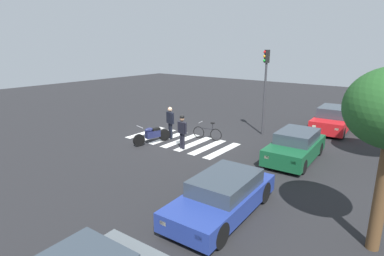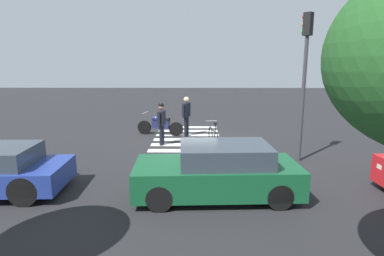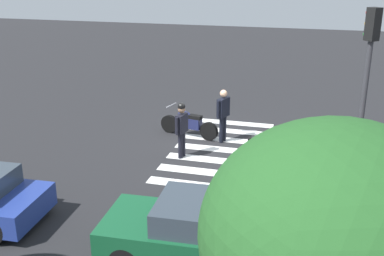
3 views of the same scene
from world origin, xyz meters
The scene contains 9 objects.
ground_plane centered at (0.00, 0.00, 0.00)m, with size 60.00×60.00×0.00m, color #232326.
police_motorcycle centered at (1.27, -0.92, 0.46)m, with size 2.16×0.82×1.03m.
leaning_bicycle centered at (-1.09, 1.01, 0.37)m, with size 0.46×1.70×1.00m.
officer_on_foot centered at (0.04, -0.71, 1.04)m, with size 0.37×0.67×1.79m.
officer_by_motorcycle centered at (0.99, 0.92, 1.01)m, with size 0.30×0.65×1.75m.
crosswalk_stripes centered at (0.00, 0.00, 0.00)m, with size 2.90×5.85×0.01m.
car_green_compact centered at (-0.93, 5.95, 0.64)m, with size 4.05×1.89×1.33m.
traffic_light_pole centered at (-3.88, 2.97, 3.19)m, with size 0.34×0.34×4.81m.
street_tree_mid centered at (-3.11, 9.81, 3.29)m, with size 2.60×2.60×4.41m.
Camera 3 is at (-2.81, 13.87, 5.74)m, focal length 44.26 mm.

